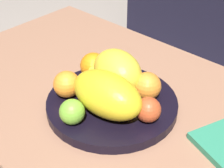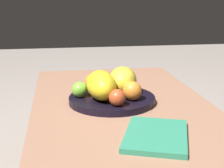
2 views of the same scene
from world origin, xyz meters
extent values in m
cube|color=#956850|center=(0.00, 0.00, 0.39)|extent=(1.22, 0.69, 0.04)
cylinder|color=#9B6B55|center=(-0.57, 0.31, 0.18)|extent=(0.05, 0.05, 0.37)
cylinder|color=black|center=(-0.02, -0.04, 0.42)|extent=(0.34, 0.34, 0.03)
ellipsoid|color=yellow|center=(-0.04, 0.01, 0.49)|extent=(0.17, 0.14, 0.11)
ellipsoid|color=yellow|center=(0.01, -0.08, 0.49)|extent=(0.20, 0.12, 0.11)
sphere|color=orange|center=(0.04, 0.03, 0.47)|extent=(0.07, 0.07, 0.07)
sphere|color=orange|center=(-0.11, -0.10, 0.47)|extent=(0.07, 0.07, 0.07)
sphere|color=orange|center=(-0.13, 0.01, 0.47)|extent=(0.07, 0.07, 0.07)
sphere|color=#6DAE33|center=(-0.03, -0.16, 0.46)|extent=(0.06, 0.06, 0.06)
sphere|color=#BA4724|center=(0.10, -0.04, 0.46)|extent=(0.06, 0.06, 0.06)
ellipsoid|color=yellow|center=(-0.03, 0.03, 0.45)|extent=(0.15, 0.06, 0.03)
ellipsoid|color=yellow|center=(-0.05, 0.01, 0.45)|extent=(0.14, 0.11, 0.03)
ellipsoid|color=yellow|center=(-0.05, 0.00, 0.48)|extent=(0.15, 0.07, 0.03)
camera|label=1|loc=(0.48, -0.57, 0.99)|focal=57.20mm
camera|label=2|loc=(1.23, -0.24, 0.83)|focal=54.10mm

